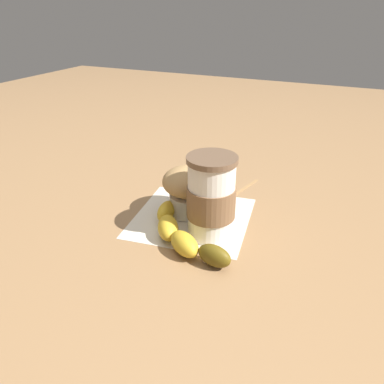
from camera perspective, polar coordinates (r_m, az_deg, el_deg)
name	(u,v)px	position (r m, az deg, el deg)	size (l,w,h in m)	color
ground_plane	(192,218)	(0.75, 0.00, -3.94)	(3.00, 3.00, 0.00)	#936D47
paper_napkin	(192,217)	(0.75, 0.00, -3.89)	(0.22, 0.22, 0.00)	beige
coffee_cup	(211,198)	(0.67, 2.94, -0.94)	(0.09, 0.09, 0.15)	silver
muffin	(188,188)	(0.74, -0.56, 0.63)	(0.10, 0.10, 0.10)	white
banana	(181,234)	(0.67, -1.71, -6.39)	(0.19, 0.15, 0.04)	gold
wooden_stirrer	(245,187)	(0.88, 8.11, 0.70)	(0.11, 0.01, 0.00)	#9E7547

